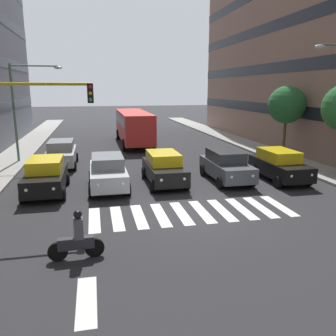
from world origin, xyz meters
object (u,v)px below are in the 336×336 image
at_px(car_0, 279,165).
at_px(car_2, 164,168).
at_px(car_row2_0, 61,153).
at_px(motorcycle_with_rider, 77,239).
at_px(street_lamp_right, 23,101).
at_px(traffic_light_gantry, 14,126).
at_px(car_3, 108,172).
at_px(bus_behind_traffic, 134,124).
at_px(car_1, 226,165).
at_px(street_tree_1, 287,105).
at_px(car_4, 46,175).

height_order(car_0, car_2, same).
distance_m(car_0, car_row2_0, 13.95).
height_order(motorcycle_with_rider, street_lamp_right, street_lamp_right).
distance_m(traffic_light_gantry, street_lamp_right, 11.43).
distance_m(car_3, bus_behind_traffic, 14.90).
distance_m(car_2, traffic_light_gantry, 8.19).
xyz_separation_m(car_1, motorcycle_with_rider, (7.88, 7.78, -0.24)).
bearing_deg(car_1, street_tree_1, -141.85).
distance_m(car_3, car_4, 3.07).
relative_size(car_0, traffic_light_gantry, 0.81).
height_order(car_4, street_lamp_right, street_lamp_right).
bearing_deg(bus_behind_traffic, car_2, 90.00).
relative_size(car_4, motorcycle_with_rider, 2.61).
bearing_deg(bus_behind_traffic, traffic_light_gantry, 69.78).
bearing_deg(car_0, car_4, -0.93).
height_order(traffic_light_gantry, street_lamp_right, street_lamp_right).
distance_m(car_0, car_1, 3.06).
distance_m(car_0, car_4, 12.69).
relative_size(car_2, bus_behind_traffic, 0.42).
distance_m(bus_behind_traffic, motorcycle_with_rider, 22.64).
distance_m(car_row2_0, street_tree_1, 16.29).
xyz_separation_m(car_1, car_3, (6.60, 0.14, 0.00)).
xyz_separation_m(car_row2_0, bus_behind_traffic, (-5.86, -8.57, 0.97)).
distance_m(car_0, street_lamp_right, 17.28).
relative_size(car_1, motorcycle_with_rider, 2.61).
height_order(car_1, car_3, same).
distance_m(car_row2_0, motorcycle_with_rider, 13.71).
xyz_separation_m(car_row2_0, traffic_light_gantry, (0.80, 9.52, 2.82)).
bearing_deg(car_2, bus_behind_traffic, -90.00).
bearing_deg(traffic_light_gantry, car_1, -160.20).
bearing_deg(car_2, car_3, 5.67).
height_order(car_2, car_3, same).
bearing_deg(car_2, car_4, 4.09).
xyz_separation_m(car_0, traffic_light_gantry, (13.24, 3.20, 2.82)).
xyz_separation_m(car_3, street_lamp_right, (5.26, -7.75, 3.40)).
bearing_deg(car_4, bus_behind_traffic, -112.57).
xyz_separation_m(car_0, street_tree_1, (-3.54, -5.64, 3.06)).
relative_size(car_0, car_row2_0, 1.00).
bearing_deg(car_1, car_0, 171.03).
xyz_separation_m(car_2, street_lamp_right, (8.30, -7.45, 3.40)).
relative_size(car_4, street_lamp_right, 0.67).
relative_size(bus_behind_traffic, motorcycle_with_rider, 6.17).
distance_m(car_2, bus_behind_traffic, 14.28).
bearing_deg(car_3, bus_behind_traffic, -101.80).
bearing_deg(car_4, car_0, 179.07).
bearing_deg(car_row2_0, motorcycle_with_rider, 96.42).
bearing_deg(street_lamp_right, traffic_light_gantry, 98.26).
bearing_deg(motorcycle_with_rider, street_tree_1, -138.16).
height_order(car_1, traffic_light_gantry, traffic_light_gantry).
relative_size(car_2, car_3, 1.00).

